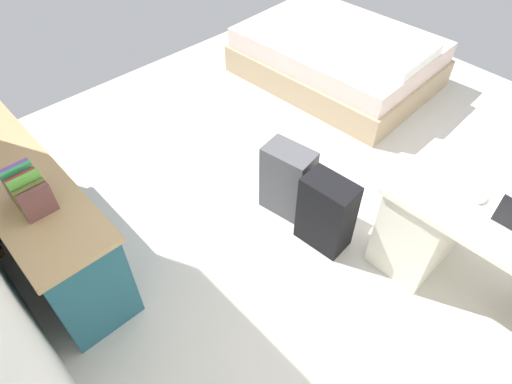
{
  "coord_description": "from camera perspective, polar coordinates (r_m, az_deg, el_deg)",
  "views": [
    {
      "loc": [
        -1.37,
        2.07,
        2.6
      ],
      "look_at": [
        0.04,
        0.77,
        0.6
      ],
      "focal_mm": 31.21,
      "sensor_mm": 36.0,
      "label": 1
    }
  ],
  "objects": [
    {
      "name": "bed",
      "position": [
        4.87,
        10.5,
        16.6
      ],
      "size": [
        1.98,
        1.52,
        0.58
      ],
      "color": "tan",
      "rests_on": "ground_plane"
    },
    {
      "name": "computer_mouse",
      "position": [
        2.85,
        26.91,
        -0.75
      ],
      "size": [
        0.06,
        0.1,
        0.03
      ],
      "primitive_type": "ellipsoid",
      "rotation": [
        0.0,
        0.0,
        0.03
      ],
      "color": "white",
      "rests_on": "desk"
    },
    {
      "name": "credenza",
      "position": [
        3.3,
        -26.63,
        -2.36
      ],
      "size": [
        1.8,
        0.48,
        0.75
      ],
      "color": "#235B6B",
      "rests_on": "ground_plane"
    },
    {
      "name": "suitcase_black",
      "position": [
        3.1,
        8.99,
        -2.69
      ],
      "size": [
        0.38,
        0.25,
        0.58
      ],
      "primitive_type": "cube",
      "rotation": [
        0.0,
        0.0,
        0.09
      ],
      "color": "black",
      "rests_on": "ground_plane"
    },
    {
      "name": "desk",
      "position": [
        3.08,
        28.58,
        -7.82
      ],
      "size": [
        1.46,
        0.71,
        0.72
      ],
      "color": "silver",
      "rests_on": "ground_plane"
    },
    {
      "name": "book_row",
      "position": [
        2.73,
        -27.15,
        0.18
      ],
      "size": [
        0.27,
        0.17,
        0.23
      ],
      "color": "brown",
      "rests_on": "credenza"
    },
    {
      "name": "suitcase_spare_grey",
      "position": [
        3.29,
        4.05,
        1.47
      ],
      "size": [
        0.39,
        0.28,
        0.58
      ],
      "primitive_type": "cube",
      "rotation": [
        0.0,
        0.0,
        0.17
      ],
      "color": "#4C4C51",
      "rests_on": "ground_plane"
    },
    {
      "name": "ground_plane",
      "position": [
        3.59,
        9.44,
        -0.86
      ],
      "size": [
        5.44,
        5.44,
        0.0
      ],
      "primitive_type": "plane",
      "color": "beige"
    }
  ]
}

